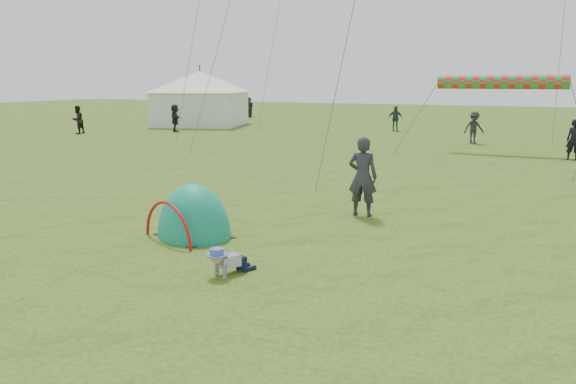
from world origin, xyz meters
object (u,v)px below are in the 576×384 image
at_px(popup_tent, 194,236).
at_px(event_marquee, 201,96).
at_px(standing_adult, 363,177).
at_px(crawling_toddler, 226,260).

relative_size(popup_tent, event_marquee, 0.37).
bearing_deg(event_marquee, standing_adult, -64.68).
bearing_deg(crawling_toddler, popup_tent, 160.84).
distance_m(popup_tent, event_marquee, 30.61).
bearing_deg(crawling_toddler, event_marquee, 148.66).
relative_size(crawling_toddler, popup_tent, 0.30).
xyz_separation_m(crawling_toddler, popup_tent, (-1.89, 1.79, -0.26)).
xyz_separation_m(popup_tent, event_marquee, (-16.77, 25.51, 2.13)).
xyz_separation_m(crawling_toddler, event_marquee, (-18.66, 27.30, 1.87)).
xyz_separation_m(crawling_toddler, standing_adult, (0.80, 5.11, 0.72)).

